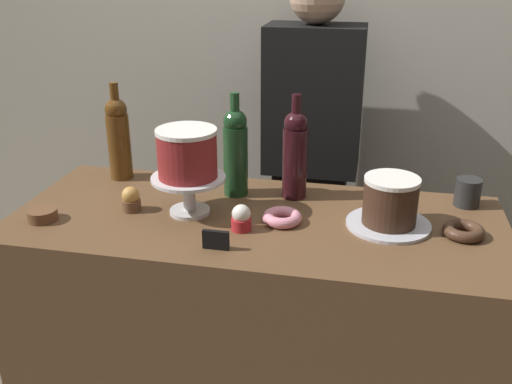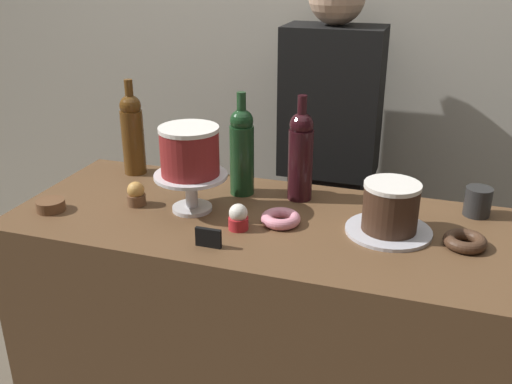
# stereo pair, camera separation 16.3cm
# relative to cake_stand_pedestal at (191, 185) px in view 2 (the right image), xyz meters

# --- Properties ---
(back_wall) EXTENTS (6.00, 0.05, 2.60)m
(back_wall) POSITION_rel_cake_stand_pedestal_xyz_m (0.20, 0.88, 0.29)
(back_wall) COLOR #BCB7A8
(back_wall) RESTS_ON ground_plane
(display_counter) EXTENTS (1.42, 0.60, 0.93)m
(display_counter) POSITION_rel_cake_stand_pedestal_xyz_m (0.20, 0.01, -0.54)
(display_counter) COLOR brown
(display_counter) RESTS_ON ground_plane
(cake_stand_pedestal) EXTENTS (0.22, 0.22, 0.12)m
(cake_stand_pedestal) POSITION_rel_cake_stand_pedestal_xyz_m (0.00, 0.00, 0.00)
(cake_stand_pedestal) COLOR silver
(cake_stand_pedestal) RESTS_ON display_counter
(white_layer_cake) EXTENTS (0.17, 0.17, 0.14)m
(white_layer_cake) POSITION_rel_cake_stand_pedestal_xyz_m (0.00, 0.00, 0.11)
(white_layer_cake) COLOR maroon
(white_layer_cake) RESTS_ON cake_stand_pedestal
(silver_serving_platter) EXTENTS (0.24, 0.24, 0.01)m
(silver_serving_platter) POSITION_rel_cake_stand_pedestal_xyz_m (0.57, 0.03, -0.07)
(silver_serving_platter) COLOR silver
(silver_serving_platter) RESTS_ON display_counter
(chocolate_round_cake) EXTENTS (0.15, 0.15, 0.13)m
(chocolate_round_cake) POSITION_rel_cake_stand_pedestal_xyz_m (0.57, 0.03, -0.00)
(chocolate_round_cake) COLOR #3D2619
(chocolate_round_cake) RESTS_ON silver_serving_platter
(wine_bottle_green) EXTENTS (0.08, 0.08, 0.33)m
(wine_bottle_green) POSITION_rel_cake_stand_pedestal_xyz_m (0.10, 0.17, 0.07)
(wine_bottle_green) COLOR #193D1E
(wine_bottle_green) RESTS_ON display_counter
(wine_bottle_amber) EXTENTS (0.08, 0.08, 0.33)m
(wine_bottle_amber) POSITION_rel_cake_stand_pedestal_xyz_m (-0.31, 0.23, 0.07)
(wine_bottle_amber) COLOR #5B3814
(wine_bottle_amber) RESTS_ON display_counter
(wine_bottle_dark_red) EXTENTS (0.08, 0.08, 0.33)m
(wine_bottle_dark_red) POSITION_rel_cake_stand_pedestal_xyz_m (0.28, 0.18, 0.07)
(wine_bottle_dark_red) COLOR black
(wine_bottle_dark_red) RESTS_ON display_counter
(cupcake_vanilla) EXTENTS (0.06, 0.06, 0.07)m
(cupcake_vanilla) POSITION_rel_cake_stand_pedestal_xyz_m (0.17, -0.08, -0.04)
(cupcake_vanilla) COLOR red
(cupcake_vanilla) RESTS_ON display_counter
(cupcake_caramel) EXTENTS (0.06, 0.06, 0.07)m
(cupcake_caramel) POSITION_rel_cake_stand_pedestal_xyz_m (-0.18, -0.02, -0.04)
(cupcake_caramel) COLOR brown
(cupcake_caramel) RESTS_ON display_counter
(donut_pink) EXTENTS (0.11, 0.11, 0.03)m
(donut_pink) POSITION_rel_cake_stand_pedestal_xyz_m (0.28, -0.01, -0.06)
(donut_pink) COLOR pink
(donut_pink) RESTS_ON display_counter
(donut_chocolate) EXTENTS (0.11, 0.11, 0.03)m
(donut_chocolate) POSITION_rel_cake_stand_pedestal_xyz_m (0.77, 0.01, -0.06)
(donut_chocolate) COLOR #472D1E
(donut_chocolate) RESTS_ON display_counter
(cookie_stack) EXTENTS (0.08, 0.08, 0.03)m
(cookie_stack) POSITION_rel_cake_stand_pedestal_xyz_m (-0.40, -0.13, -0.06)
(cookie_stack) COLOR brown
(cookie_stack) RESTS_ON display_counter
(price_sign_chalkboard) EXTENTS (0.07, 0.01, 0.05)m
(price_sign_chalkboard) POSITION_rel_cake_stand_pedestal_xyz_m (0.13, -0.20, -0.05)
(price_sign_chalkboard) COLOR black
(price_sign_chalkboard) RESTS_ON display_counter
(coffee_cup_ceramic) EXTENTS (0.08, 0.08, 0.09)m
(coffee_cup_ceramic) POSITION_rel_cake_stand_pedestal_xyz_m (0.80, 0.22, -0.04)
(coffee_cup_ceramic) COLOR #282828
(coffee_cup_ceramic) RESTS_ON display_counter
(barista_figure) EXTENTS (0.36, 0.22, 1.60)m
(barista_figure) POSITION_rel_cake_stand_pedestal_xyz_m (0.28, 0.66, -0.17)
(barista_figure) COLOR black
(barista_figure) RESTS_ON ground_plane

